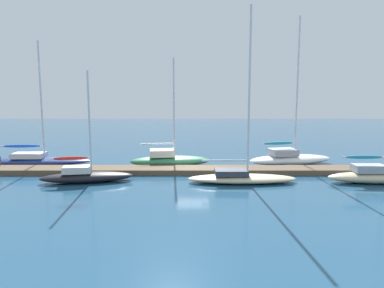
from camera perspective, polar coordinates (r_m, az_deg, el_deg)
ground_plane at (r=28.31m, az=0.01°, el=-4.58°), size 120.00×120.00×0.00m
dock_pier at (r=28.27m, az=0.01°, el=-4.18°), size 32.37×2.16×0.41m
sailboat_0 at (r=34.13m, az=-23.52°, el=-2.25°), size 9.05×2.73×10.58m
sailboat_1 at (r=26.35m, az=-16.81°, el=-4.75°), size 6.59×2.84×7.76m
sailboat_2 at (r=30.84m, az=-3.82°, el=-2.46°), size 7.09×3.07×9.15m
sailboat_3 at (r=25.37m, az=7.60°, el=-5.05°), size 7.59×2.20×11.99m
sailboat_4 at (r=32.55m, az=15.07°, el=-2.09°), size 7.90×4.04×12.62m
sailboat_5 at (r=28.21m, az=27.24°, el=-4.35°), size 7.11×1.93×10.19m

